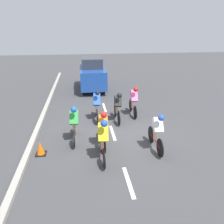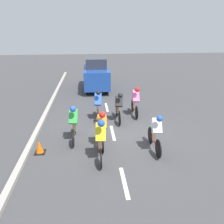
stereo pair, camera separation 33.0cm
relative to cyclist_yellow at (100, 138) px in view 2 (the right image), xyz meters
name	(u,v)px [view 2 (the right image)]	position (x,y,z in m)	size (l,w,h in m)	color
ground_plane	(113,134)	(-0.61, -1.80, -0.83)	(60.00, 60.00, 0.00)	#424244
lane_stripe_near	(124,182)	(-0.61, 1.24, -0.83)	(0.12, 1.40, 0.01)	white
lane_stripe_mid	(113,133)	(-0.61, -1.96, -0.83)	(0.12, 1.40, 0.01)	white
lane_stripe_far	(107,107)	(-0.61, -5.16, -0.83)	(0.12, 1.40, 0.01)	white
curb	(35,135)	(2.59, -1.96, -0.76)	(0.20, 26.34, 0.14)	#A8A399
cyclist_yellow	(100,138)	(0.00, 0.00, 0.00)	(0.35, 1.69, 1.56)	black
cyclist_blue	(98,104)	(-0.06, -3.45, -0.04)	(0.36, 1.67, 1.53)	black
cyclist_black	(119,106)	(-1.02, -3.17, -0.06)	(0.37, 1.72, 1.47)	black
cyclist_orange	(102,127)	(-0.11, -0.92, -0.05)	(0.32, 1.68, 1.47)	black
cyclist_green	(74,122)	(0.96, -1.45, -0.02)	(0.36, 1.70, 1.53)	black
cyclist_white	(156,132)	(-1.96, -0.37, -0.06)	(0.34, 1.66, 1.47)	black
cyclist_pink	(135,100)	(-1.94, -3.79, 0.00)	(0.35, 1.68, 1.55)	black
support_car	(96,74)	(-0.19, -9.17, 0.27)	(1.70, 3.94, 2.23)	black
traffic_cone	(39,147)	(2.14, -0.65, -0.60)	(0.36, 0.36, 0.49)	black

